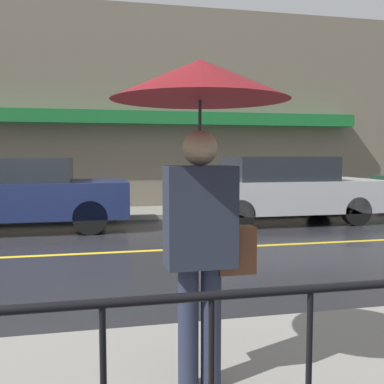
# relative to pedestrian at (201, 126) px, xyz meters

# --- Properties ---
(ground_plane) EXTENTS (80.00, 80.00, 0.00)m
(ground_plane) POSITION_rel_pedestrian_xyz_m (-1.40, 4.63, -1.77)
(ground_plane) COLOR black
(sidewalk_far) EXTENTS (28.00, 1.88, 0.11)m
(sidewalk_far) POSITION_rel_pedestrian_xyz_m (-1.40, 9.11, -1.72)
(sidewalk_far) COLOR gray
(sidewalk_far) RESTS_ON ground_plane
(lane_marking) EXTENTS (25.20, 0.12, 0.01)m
(lane_marking) POSITION_rel_pedestrian_xyz_m (-1.40, 4.63, -1.77)
(lane_marking) COLOR gold
(lane_marking) RESTS_ON ground_plane
(building_storefront) EXTENTS (28.00, 0.85, 5.75)m
(building_storefront) POSITION_rel_pedestrian_xyz_m (-1.40, 10.17, 1.09)
(building_storefront) COLOR #706656
(building_storefront) RESTS_ON ground_plane
(pedestrian) EXTENTS (1.09, 1.09, 2.06)m
(pedestrian) POSITION_rel_pedestrian_xyz_m (0.00, 0.00, 0.00)
(pedestrian) COLOR #23283D
(pedestrian) RESTS_ON sidewalk_near
(car_navy) EXTENTS (4.13, 1.71, 1.52)m
(car_navy) POSITION_rel_pedestrian_xyz_m (-2.05, 7.16, -0.99)
(car_navy) COLOR #19234C
(car_navy) RESTS_ON ground_plane
(car_silver) EXTENTS (4.45, 1.92, 1.55)m
(car_silver) POSITION_rel_pedestrian_xyz_m (3.69, 7.16, -0.99)
(car_silver) COLOR #B2B5BA
(car_silver) RESTS_ON ground_plane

